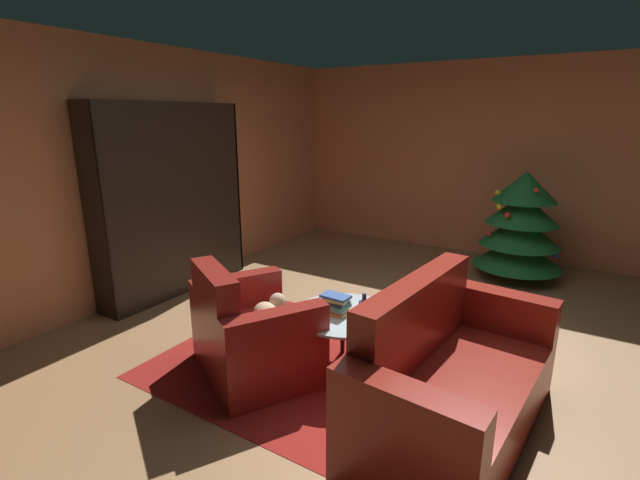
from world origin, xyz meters
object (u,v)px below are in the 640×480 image
Objects in this scene: couch_red at (450,382)px; decorated_tree at (521,226)px; coffee_table at (345,317)px; bookshelf_unit at (181,200)px; book_stack_on_table at (336,304)px; bottle_on_table at (364,312)px; armchair_red at (251,335)px.

couch_red is 1.33× the size of decorated_tree.
coffee_table is 0.61× the size of decorated_tree.
bookshelf_unit is 2.45m from book_stack_on_table.
bookshelf_unit is 1.19× the size of couch_red.
bottle_on_table reaches higher than book_stack_on_table.
coffee_table is at bearing 36.59° from armchair_red.
coffee_table is at bearing 162.74° from couch_red.
coffee_table is (2.39, -0.57, -0.59)m from bookshelf_unit.
bottle_on_table is at bearing -101.32° from decorated_tree.
book_stack_on_table is (0.52, 0.40, 0.23)m from armchair_red.
book_stack_on_table is (-0.06, -0.03, 0.11)m from coffee_table.
couch_red reaches higher than bottle_on_table.
armchair_red reaches higher than bottle_on_table.
couch_red is 0.76m from bottle_on_table.
couch_red is 3.18m from decorated_tree.
couch_red is at bearing -88.19° from decorated_tree.
decorated_tree is at bearing 36.02° from bookshelf_unit.
bookshelf_unit is at bearing 151.20° from armchair_red.
armchair_red is 3.60m from decorated_tree.
decorated_tree is at bearing 74.57° from coffee_table.
decorated_tree is at bearing 91.81° from couch_red.
armchair_red is at bearing -143.41° from coffee_table.
book_stack_on_table is (2.33, -0.60, -0.48)m from bookshelf_unit.
couch_red is (1.47, 0.15, 0.01)m from armchair_red.
coffee_table is at bearing 29.46° from book_stack_on_table.
coffee_table is 3.43× the size of bottle_on_table.
decorated_tree is (3.18, 2.32, -0.36)m from bookshelf_unit.
bookshelf_unit is at bearing 165.73° from bottle_on_table.
armchair_red is 0.73m from coffee_table.
armchair_red is at bearing -28.80° from bookshelf_unit.
decorated_tree is at bearing 78.68° from bottle_on_table.
bottle_on_table is at bearing -24.63° from coffee_table.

